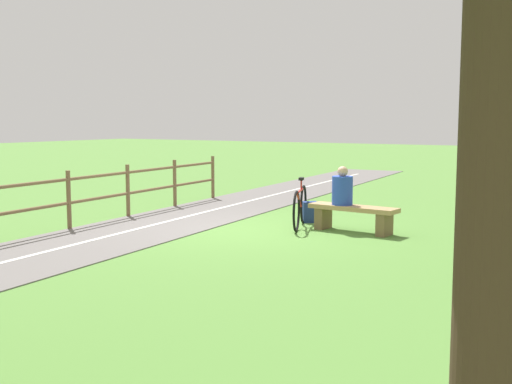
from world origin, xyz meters
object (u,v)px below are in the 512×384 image
(bench, at_px, (353,214))
(backpack, at_px, (310,212))
(person_seated, at_px, (342,189))
(bicycle, at_px, (300,207))

(bench, relative_size, backpack, 4.09)
(person_seated, height_order, backpack, person_seated)
(bicycle, xyz_separation_m, backpack, (0.10, -0.60, -0.19))
(bench, height_order, backpack, bench)
(person_seated, distance_m, bicycle, 0.89)
(person_seated, relative_size, backpack, 1.71)
(person_seated, relative_size, bicycle, 0.42)
(bench, distance_m, backpack, 1.27)
(bench, bearing_deg, bicycle, 7.34)
(bench, distance_m, bicycle, 1.04)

